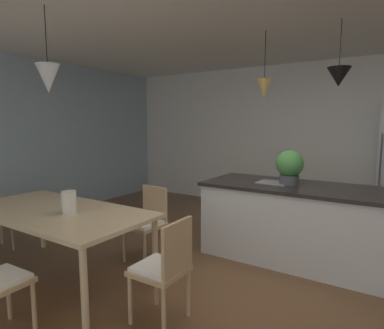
% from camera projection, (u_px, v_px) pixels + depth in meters
% --- Properties ---
extents(ground_plane, '(10.00, 8.40, 0.04)m').
position_uv_depth(ground_plane, '(248.00, 290.00, 3.23)').
color(ground_plane, brown).
extents(wall_back_kitchen, '(10.00, 0.12, 2.70)m').
position_uv_depth(wall_back_kitchen, '(323.00, 139.00, 5.77)').
color(wall_back_kitchen, white).
rests_on(wall_back_kitchen, ground_plane).
extents(window_wall_left_glazing, '(0.06, 8.40, 2.70)m').
position_uv_depth(window_wall_left_glazing, '(15.00, 140.00, 5.24)').
color(window_wall_left_glazing, '#9EB7C6').
rests_on(window_wall_left_glazing, ground_plane).
extents(dining_table, '(2.06, 1.02, 0.74)m').
position_uv_depth(dining_table, '(56.00, 215.00, 3.34)').
color(dining_table, '#D1B284').
rests_on(dining_table, ground_plane).
extents(chair_kitchen_end, '(0.41, 0.41, 0.87)m').
position_uv_depth(chair_kitchen_end, '(164.00, 267.00, 2.61)').
color(chair_kitchen_end, tan).
rests_on(chair_kitchen_end, ground_plane).
extents(chair_far_right, '(0.43, 0.43, 0.87)m').
position_uv_depth(chair_far_right, '(147.00, 221.00, 3.85)').
color(chair_far_right, tan).
rests_on(chair_far_right, ground_plane).
extents(kitchen_island, '(2.11, 0.94, 0.91)m').
position_uv_depth(kitchen_island, '(294.00, 221.00, 3.86)').
color(kitchen_island, silver).
rests_on(kitchen_island, ground_plane).
extents(pendant_over_table, '(0.22, 0.22, 0.80)m').
position_uv_depth(pendant_over_table, '(48.00, 79.00, 3.06)').
color(pendant_over_table, black).
extents(pendant_over_island_main, '(0.16, 0.16, 0.79)m').
position_uv_depth(pendant_over_island_main, '(264.00, 89.00, 3.89)').
color(pendant_over_island_main, black).
extents(pendant_over_island_aux, '(0.24, 0.24, 0.69)m').
position_uv_depth(pendant_over_island_aux, '(339.00, 77.00, 3.44)').
color(pendant_over_island_aux, black).
extents(potted_plant_on_island, '(0.32, 0.32, 0.41)m').
position_uv_depth(potted_plant_on_island, '(290.00, 166.00, 3.82)').
color(potted_plant_on_island, '#4C4C51').
rests_on(potted_plant_on_island, kitchen_island).
extents(vase_on_dining_table, '(0.14, 0.14, 0.23)m').
position_uv_depth(vase_on_dining_table, '(69.00, 202.00, 3.17)').
color(vase_on_dining_table, silver).
rests_on(vase_on_dining_table, dining_table).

